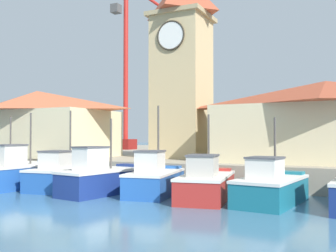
{
  "coord_description": "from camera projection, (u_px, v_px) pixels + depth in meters",
  "views": [
    {
      "loc": [
        10.07,
        -12.2,
        2.86
      ],
      "look_at": [
        -0.63,
        9.8,
        3.5
      ],
      "focal_mm": 42.0,
      "sensor_mm": 36.0,
      "label": 1
    }
  ],
  "objects": [
    {
      "name": "ground_plane",
      "position": [
        73.0,
        210.0,
        15.3
      ],
      "size": [
        300.0,
        300.0,
        0.0
      ],
      "primitive_type": "plane",
      "color": "teal"
    },
    {
      "name": "quay_wharf",
      "position": [
        250.0,
        158.0,
        40.31
      ],
      "size": [
        120.0,
        40.0,
        1.33
      ],
      "primitive_type": "cube",
      "color": "#9E937F",
      "rests_on": "ground"
    },
    {
      "name": "fishing_boat_left_outer",
      "position": [
        0.0,
        172.0,
        23.67
      ],
      "size": [
        2.07,
        5.29,
        4.08
      ],
      "color": "silver",
      "rests_on": "ground"
    },
    {
      "name": "fishing_boat_left_inner",
      "position": [
        20.0,
        173.0,
        21.79
      ],
      "size": [
        2.38,
        5.11,
        4.2
      ],
      "color": "#2356A8",
      "rests_on": "ground"
    },
    {
      "name": "fishing_boat_mid_left",
      "position": [
        64.0,
        175.0,
        21.3
      ],
      "size": [
        2.76,
        4.88,
        4.29
      ],
      "color": "#2356A8",
      "rests_on": "ground"
    },
    {
      "name": "fishing_boat_center",
      "position": [
        102.0,
        178.0,
        19.42
      ],
      "size": [
        2.56,
        4.99,
        3.76
      ],
      "color": "navy",
      "rests_on": "ground"
    },
    {
      "name": "fishing_boat_mid_right",
      "position": [
        155.0,
        179.0,
        19.15
      ],
      "size": [
        2.64,
        4.66,
        4.4
      ],
      "color": "#2356A8",
      "rests_on": "ground"
    },
    {
      "name": "fishing_boat_right_inner",
      "position": [
        206.0,
        184.0,
        17.74
      ],
      "size": [
        2.77,
        5.03,
        3.89
      ],
      "color": "#AD2823",
      "rests_on": "ground"
    },
    {
      "name": "fishing_boat_right_outer",
      "position": [
        271.0,
        187.0,
        16.54
      ],
      "size": [
        2.61,
        4.67,
        3.69
      ],
      "color": "#196B7F",
      "rests_on": "ground"
    },
    {
      "name": "clock_tower",
      "position": [
        182.0,
        59.0,
        28.06
      ],
      "size": [
        4.01,
        4.01,
        14.93
      ],
      "color": "tan",
      "rests_on": "quay_wharf"
    },
    {
      "name": "warehouse_left",
      "position": [
        37.0,
        123.0,
        30.65
      ],
      "size": [
        12.24,
        6.63,
        5.08
      ],
      "color": "beige",
      "rests_on": "quay_wharf"
    },
    {
      "name": "warehouse_right",
      "position": [
        326.0,
        121.0,
        22.94
      ],
      "size": [
        12.8,
        6.77,
        4.78
      ],
      "color": "beige",
      "rests_on": "quay_wharf"
    },
    {
      "name": "port_crane_near",
      "position": [
        128.0,
        84.0,
        46.58
      ],
      "size": [
        5.47,
        8.61,
        19.96
      ],
      "color": "maroon",
      "rests_on": "quay_wharf"
    }
  ]
}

